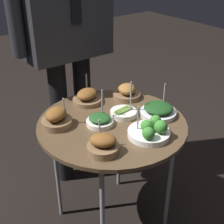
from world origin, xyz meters
The scene contains 11 objects.
ground_plane centered at (0.00, 0.00, 0.00)m, with size 8.00×8.00×0.00m, color black.
serving_cart centered at (0.00, 0.00, 0.58)m, with size 0.67×0.67×0.62m.
bowl_spinach_front_right centered at (0.21, -0.08, 0.65)m, with size 0.17×0.17×0.14m.
bowl_spinach_back_left centered at (-0.06, 0.01, 0.64)m, with size 0.12×0.12×0.15m.
bowl_roast_back_right centered at (-0.16, -0.16, 0.66)m, with size 0.13×0.13×0.13m.
bowl_roast_front_center centered at (0.01, 0.23, 0.65)m, with size 0.15×0.15×0.14m.
bowl_roast_center centered at (0.21, 0.15, 0.66)m, with size 0.14×0.15×0.08m.
bowl_broccoli_far_rim centered at (0.05, -0.19, 0.65)m, with size 0.18×0.18×0.13m.
bowl_asparagus_mid_left centered at (0.08, 0.01, 0.64)m, with size 0.12×0.12×0.17m.
bowl_roast_near_rim centered at (-0.21, 0.12, 0.66)m, with size 0.14×0.14×0.13m.
waiter_figure centered at (0.05, 0.46, 1.02)m, with size 0.59×0.22×1.61m.
Camera 1 is at (-0.73, -0.96, 1.35)m, focal length 50.00 mm.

